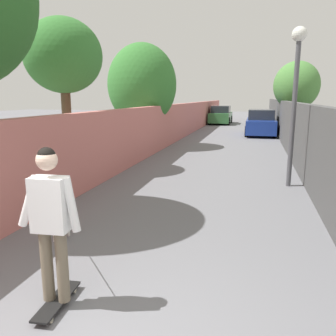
{
  "coord_description": "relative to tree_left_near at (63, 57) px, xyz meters",
  "views": [
    {
      "loc": [
        -1.9,
        -1.32,
        2.3
      ],
      "look_at": [
        4.08,
        0.22,
        1.0
      ],
      "focal_mm": 36.26,
      "sensor_mm": 36.0,
      "label": 1
    }
  ],
  "objects": [
    {
      "name": "tree_left_mid",
      "position": [
        5.5,
        -0.59,
        -0.63
      ],
      "size": [
        3.09,
        3.09,
        4.65
      ],
      "color": "brown",
      "rests_on": "ground"
    },
    {
      "name": "lamp_post",
      "position": [
        -0.23,
        -6.54,
        -0.71
      ],
      "size": [
        0.36,
        0.36,
        3.96
      ],
      "color": "#4C4C51",
      "rests_on": "ground"
    },
    {
      "name": "car_near",
      "position": [
        12.31,
        -5.94,
        -2.74
      ],
      "size": [
        4.38,
        1.8,
        1.54
      ],
      "color": "navy",
      "rests_on": "ground"
    },
    {
      "name": "wall_left",
      "position": [
        4.5,
        -1.52,
        -2.49
      ],
      "size": [
        48.0,
        0.3,
        1.93
      ],
      "primitive_type": "cube",
      "color": "#CC726B",
      "rests_on": "ground"
    },
    {
      "name": "tree_right_far",
      "position": [
        11.5,
        -7.76,
        -0.54
      ],
      "size": [
        2.54,
        2.54,
        4.28
      ],
      "color": "brown",
      "rests_on": "ground"
    },
    {
      "name": "person_skateboarder",
      "position": [
        -6.42,
        -3.58,
        -2.36
      ],
      "size": [
        0.25,
        0.71,
        1.72
      ],
      "color": "#726651",
      "rests_on": "skateboard"
    },
    {
      "name": "fence_right",
      "position": [
        4.5,
        -7.09,
        -2.41
      ],
      "size": [
        48.0,
        0.3,
        2.09
      ],
      "primitive_type": "cube",
      "color": "#4C4C4C",
      "rests_on": "ground"
    },
    {
      "name": "dog",
      "position": [
        -4.74,
        -2.62,
        -3.18
      ],
      "size": [
        1.99,
        1.09,
        1.06
      ],
      "color": "white",
      "rests_on": "ground"
    },
    {
      "name": "tree_left_near",
      "position": [
        0.0,
        0.0,
        0.0
      ],
      "size": [
        2.3,
        2.3,
        4.59
      ],
      "color": "brown",
      "rests_on": "ground"
    },
    {
      "name": "ground_plane",
      "position": [
        6.5,
        -4.3,
        -3.45
      ],
      "size": [
        80.0,
        80.0,
        0.0
      ],
      "primitive_type": "plane",
      "color": "slate"
    },
    {
      "name": "skateboard",
      "position": [
        -6.42,
        -3.58,
        -3.39
      ],
      "size": [
        0.81,
        0.26,
        0.08
      ],
      "color": "black",
      "rests_on": "ground"
    },
    {
      "name": "car_far",
      "position": [
        20.58,
        -2.67,
        -2.74
      ],
      "size": [
        4.26,
        1.8,
        1.54
      ],
      "color": "#336B38",
      "rests_on": "ground"
    }
  ]
}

